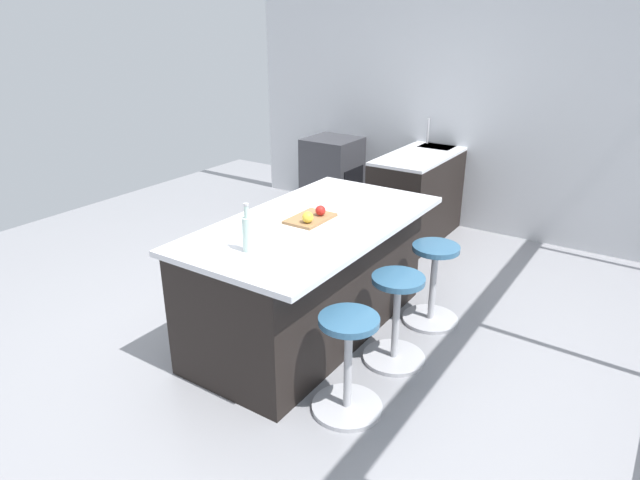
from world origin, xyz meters
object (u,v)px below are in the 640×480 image
at_px(oven_range, 332,174).
at_px(kitchen_island, 309,276).
at_px(stool_middle, 396,322).
at_px(stool_near_camera, 348,367).
at_px(cutting_board, 310,219).
at_px(stool_by_window, 433,286).
at_px(apple_red, 320,210).
at_px(water_bottle, 247,233).
at_px(apple_yellow, 308,217).

height_order(oven_range, kitchen_island, kitchen_island).
height_order(stool_middle, stool_near_camera, same).
distance_m(stool_near_camera, cutting_board, 1.14).
xyz_separation_m(kitchen_island, stool_by_window, (-0.64, 0.73, -0.15)).
distance_m(cutting_board, apple_red, 0.10).
relative_size(kitchen_island, stool_near_camera, 3.13).
xyz_separation_m(cutting_board, water_bottle, (0.68, 0.00, 0.11)).
distance_m(oven_range, kitchen_island, 2.91).
xyz_separation_m(stool_middle, water_bottle, (0.68, -0.71, 0.73)).
bearing_deg(apple_yellow, stool_middle, 98.58).
height_order(oven_range, cutting_board, cutting_board).
bearing_deg(apple_yellow, stool_near_camera, 50.80).
height_order(stool_middle, cutting_board, cutting_board).
relative_size(cutting_board, water_bottle, 1.15).
relative_size(kitchen_island, apple_red, 27.23).
xyz_separation_m(stool_near_camera, apple_yellow, (-0.54, -0.66, 0.66)).
distance_m(oven_range, cutting_board, 2.96).
relative_size(stool_near_camera, water_bottle, 2.08).
height_order(cutting_board, apple_red, apple_red).
height_order(stool_near_camera, apple_yellow, apple_yellow).
relative_size(kitchen_island, apple_yellow, 25.48).
relative_size(stool_middle, cutting_board, 1.81).
height_order(stool_by_window, water_bottle, water_bottle).
relative_size(kitchen_island, stool_by_window, 3.13).
relative_size(oven_range, stool_by_window, 1.37).
xyz_separation_m(apple_yellow, apple_red, (-0.17, -0.01, -0.00)).
relative_size(oven_range, apple_yellow, 11.14).
height_order(oven_range, stool_by_window, oven_range).
distance_m(stool_near_camera, water_bottle, 1.02).
bearing_deg(kitchen_island, stool_by_window, 131.46).
distance_m(stool_middle, water_bottle, 1.22).
xyz_separation_m(kitchen_island, stool_near_camera, (0.64, 0.73, -0.15)).
distance_m(kitchen_island, stool_by_window, 0.98).
xyz_separation_m(apple_red, water_bottle, (0.75, -0.04, 0.07)).
height_order(kitchen_island, cutting_board, cutting_board).
bearing_deg(kitchen_island, stool_near_camera, 48.54).
relative_size(kitchen_island, water_bottle, 6.52).
relative_size(stool_near_camera, apple_yellow, 8.15).
relative_size(oven_range, kitchen_island, 0.44).
distance_m(stool_by_window, stool_near_camera, 1.28).
relative_size(apple_yellow, apple_red, 1.07).
bearing_deg(apple_red, kitchen_island, -35.37).
relative_size(stool_by_window, apple_red, 8.71).
bearing_deg(cutting_board, apple_yellow, 26.43).
height_order(stool_near_camera, water_bottle, water_bottle).
height_order(stool_near_camera, cutting_board, cutting_board).
bearing_deg(water_bottle, stool_by_window, 151.67).
bearing_deg(kitchen_island, apple_yellow, 31.87).
height_order(oven_range, apple_yellow, apple_yellow).
distance_m(apple_yellow, water_bottle, 0.58).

